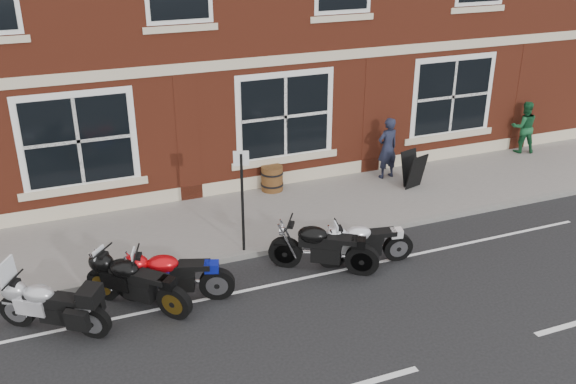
{
  "coord_description": "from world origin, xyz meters",
  "views": [
    {
      "loc": [
        -4.18,
        -9.88,
        6.75
      ],
      "look_at": [
        0.42,
        1.6,
        1.27
      ],
      "focal_mm": 40.0,
      "sensor_mm": 36.0,
      "label": 1
    }
  ],
  "objects_px": {
    "moto_naked_black": "(321,245)",
    "a_board_sign": "(413,170)",
    "moto_touring_silver": "(50,303)",
    "moto_sport_silver": "(363,241)",
    "pedestrian_left": "(387,148)",
    "parking_sign": "(242,194)",
    "barrel_planter": "(272,178)",
    "pedestrian_right": "(524,127)",
    "moto_sport_red": "(173,273)",
    "moto_sport_black": "(136,280)"
  },
  "relations": [
    {
      "from": "moto_sport_red",
      "to": "parking_sign",
      "type": "distance_m",
      "value": 2.23
    },
    {
      "from": "moto_sport_black",
      "to": "a_board_sign",
      "type": "distance_m",
      "value": 8.04
    },
    {
      "from": "pedestrian_right",
      "to": "parking_sign",
      "type": "distance_m",
      "value": 9.89
    },
    {
      "from": "moto_naked_black",
      "to": "parking_sign",
      "type": "relative_size",
      "value": 0.87
    },
    {
      "from": "a_board_sign",
      "to": "pedestrian_right",
      "type": "bearing_deg",
      "value": -2.99
    },
    {
      "from": "moto_naked_black",
      "to": "pedestrian_right",
      "type": "distance_m",
      "value": 9.11
    },
    {
      "from": "moto_sport_black",
      "to": "moto_sport_silver",
      "type": "height_order",
      "value": "moto_sport_black"
    },
    {
      "from": "moto_naked_black",
      "to": "pedestrian_left",
      "type": "height_order",
      "value": "pedestrian_left"
    },
    {
      "from": "moto_touring_silver",
      "to": "moto_sport_red",
      "type": "height_order",
      "value": "moto_touring_silver"
    },
    {
      "from": "moto_sport_red",
      "to": "moto_sport_silver",
      "type": "distance_m",
      "value": 3.91
    },
    {
      "from": "moto_sport_red",
      "to": "pedestrian_left",
      "type": "relative_size",
      "value": 1.27
    },
    {
      "from": "pedestrian_left",
      "to": "barrel_planter",
      "type": "xyz_separation_m",
      "value": [
        -3.15,
        0.33,
        -0.51
      ]
    },
    {
      "from": "moto_sport_red",
      "to": "moto_sport_black",
      "type": "height_order",
      "value": "moto_sport_black"
    },
    {
      "from": "moto_naked_black",
      "to": "a_board_sign",
      "type": "distance_m",
      "value": 4.77
    },
    {
      "from": "pedestrian_right",
      "to": "moto_sport_silver",
      "type": "bearing_deg",
      "value": 49.64
    },
    {
      "from": "moto_touring_silver",
      "to": "barrel_planter",
      "type": "bearing_deg",
      "value": -19.14
    },
    {
      "from": "pedestrian_left",
      "to": "pedestrian_right",
      "type": "height_order",
      "value": "pedestrian_left"
    },
    {
      "from": "pedestrian_right",
      "to": "a_board_sign",
      "type": "bearing_deg",
      "value": 35.05
    },
    {
      "from": "moto_sport_black",
      "to": "barrel_planter",
      "type": "relative_size",
      "value": 2.61
    },
    {
      "from": "parking_sign",
      "to": "pedestrian_left",
      "type": "bearing_deg",
      "value": 43.55
    },
    {
      "from": "pedestrian_left",
      "to": "pedestrian_right",
      "type": "distance_m",
      "value": 4.72
    },
    {
      "from": "moto_naked_black",
      "to": "parking_sign",
      "type": "distance_m",
      "value": 1.91
    },
    {
      "from": "moto_sport_red",
      "to": "pedestrian_right",
      "type": "relative_size",
      "value": 1.37
    },
    {
      "from": "pedestrian_left",
      "to": "pedestrian_right",
      "type": "xyz_separation_m",
      "value": [
        4.71,
        0.24,
        -0.06
      ]
    },
    {
      "from": "moto_touring_silver",
      "to": "moto_sport_black",
      "type": "height_order",
      "value": "moto_touring_silver"
    },
    {
      "from": "moto_naked_black",
      "to": "pedestrian_left",
      "type": "relative_size",
      "value": 1.18
    },
    {
      "from": "moto_touring_silver",
      "to": "pedestrian_right",
      "type": "bearing_deg",
      "value": -38.71
    },
    {
      "from": "pedestrian_right",
      "to": "barrel_planter",
      "type": "height_order",
      "value": "pedestrian_right"
    },
    {
      "from": "moto_touring_silver",
      "to": "pedestrian_right",
      "type": "distance_m",
      "value": 14.0
    },
    {
      "from": "parking_sign",
      "to": "barrel_planter",
      "type": "bearing_deg",
      "value": 75.68
    },
    {
      "from": "moto_sport_silver",
      "to": "a_board_sign",
      "type": "distance_m",
      "value": 4.12
    },
    {
      "from": "moto_touring_silver",
      "to": "moto_sport_red",
      "type": "relative_size",
      "value": 0.85
    },
    {
      "from": "moto_sport_silver",
      "to": "barrel_planter",
      "type": "xyz_separation_m",
      "value": [
        -0.51,
        4.0,
        -0.08
      ]
    },
    {
      "from": "moto_sport_black",
      "to": "pedestrian_left",
      "type": "bearing_deg",
      "value": -18.31
    },
    {
      "from": "pedestrian_left",
      "to": "a_board_sign",
      "type": "xyz_separation_m",
      "value": [
        0.32,
        -0.81,
        -0.37
      ]
    },
    {
      "from": "moto_touring_silver",
      "to": "moto_sport_silver",
      "type": "distance_m",
      "value": 6.08
    },
    {
      "from": "moto_sport_silver",
      "to": "moto_naked_black",
      "type": "bearing_deg",
      "value": 95.42
    },
    {
      "from": "moto_touring_silver",
      "to": "barrel_planter",
      "type": "relative_size",
      "value": 2.77
    },
    {
      "from": "barrel_planter",
      "to": "a_board_sign",
      "type": "bearing_deg",
      "value": -18.15
    },
    {
      "from": "pedestrian_right",
      "to": "pedestrian_left",
      "type": "bearing_deg",
      "value": 24.55
    },
    {
      "from": "moto_touring_silver",
      "to": "pedestrian_right",
      "type": "relative_size",
      "value": 1.17
    },
    {
      "from": "moto_touring_silver",
      "to": "moto_sport_black",
      "type": "bearing_deg",
      "value": -48.8
    },
    {
      "from": "moto_touring_silver",
      "to": "moto_sport_red",
      "type": "bearing_deg",
      "value": -50.43
    },
    {
      "from": "moto_sport_red",
      "to": "moto_naked_black",
      "type": "relative_size",
      "value": 1.08
    },
    {
      "from": "moto_sport_silver",
      "to": "barrel_planter",
      "type": "distance_m",
      "value": 4.03
    },
    {
      "from": "moto_sport_black",
      "to": "barrel_planter",
      "type": "bearing_deg",
      "value": -0.93
    },
    {
      "from": "moto_naked_black",
      "to": "parking_sign",
      "type": "bearing_deg",
      "value": 80.57
    },
    {
      "from": "moto_touring_silver",
      "to": "moto_naked_black",
      "type": "xyz_separation_m",
      "value": [
        5.17,
        0.12,
        0.02
      ]
    },
    {
      "from": "pedestrian_left",
      "to": "a_board_sign",
      "type": "height_order",
      "value": "pedestrian_left"
    },
    {
      "from": "moto_touring_silver",
      "to": "pedestrian_left",
      "type": "height_order",
      "value": "pedestrian_left"
    }
  ]
}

